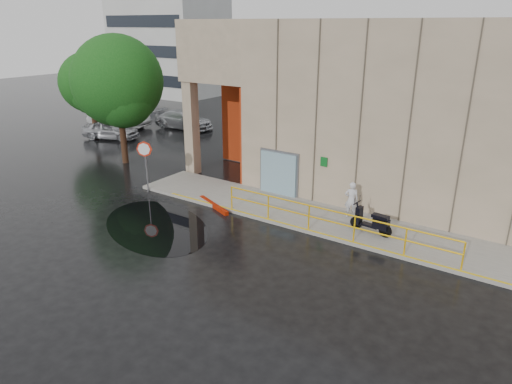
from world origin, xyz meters
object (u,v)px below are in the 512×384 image
stop_sign (145,155)px  person (351,200)px  car_a (111,130)px  red_curb (214,205)px  scooter (372,214)px  tree_near (119,85)px  car_b (119,117)px  tree_far (90,85)px  car_c (183,120)px

stop_sign → person: bearing=6.9°
stop_sign → car_a: size_ratio=0.64×
person → red_curb: bearing=-4.7°
scooter → tree_near: bearing=-178.9°
scooter → car_b: 25.25m
person → scooter: (1.27, -0.98, -0.01)m
stop_sign → tree_far: (-11.24, 5.64, 1.92)m
person → tree_far: bearing=-33.8°
person → car_a: 20.32m
person → tree_near: size_ratio=0.21×
person → car_a: size_ratio=0.39×
car_a → tree_near: (5.58, -3.44, 3.90)m
stop_sign → red_curb: size_ratio=1.06×
stop_sign → tree_far: bearing=146.9°
stop_sign → red_curb: bearing=-3.3°
red_curb → car_b: 19.26m
car_c → tree_near: tree_near is taller
person → red_curb: person is taller
car_a → stop_sign: bearing=-140.5°
car_a → tree_near: bearing=-141.2°
car_a → tree_far: tree_far is taller
tree_near → tree_far: tree_near is taller
stop_sign → tree_near: (-4.67, 2.70, 2.72)m
scooter → stop_sign: stop_sign is taller
tree_far → car_a: bearing=27.0°
stop_sign → car_b: stop_sign is taller
scooter → stop_sign: size_ratio=0.69×
car_b → stop_sign: bearing=-138.4°
scooter → person: bearing=148.4°
scooter → car_c: scooter is taller
tree_far → person: bearing=-9.1°
red_curb → car_c: 16.80m
car_b → tree_far: bearing=-166.8°
scooter → red_curb: 7.11m
car_c → scooter: bearing=-124.0°
scooter → car_a: bearing=173.3°
car_b → tree_far: tree_far is taller
person → tree_near: 14.83m
car_b → tree_near: size_ratio=0.68×
person → scooter: 1.61m
red_curb → car_c: size_ratio=0.49×
stop_sign → tree_far: tree_far is taller
red_curb → car_b: size_ratio=0.48×
red_curb → tree_far: size_ratio=0.40×
scooter → tree_far: 22.81m
stop_sign → tree_far: 12.72m
car_a → tree_near: size_ratio=0.54×
car_a → car_c: (1.94, 5.50, 0.03)m
person → red_curb: 6.13m
car_a → tree_near: tree_near is taller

